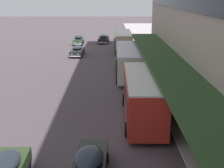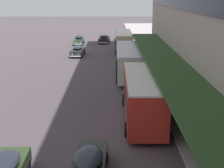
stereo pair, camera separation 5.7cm
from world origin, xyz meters
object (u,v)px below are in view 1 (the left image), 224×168
Objects in this scene: sedan_oncoming_front at (90,164)px; transit_bus_kerbside_far at (143,95)px; transit_bus_kerbside_rear at (128,60)px; sedan_trailing_mid at (104,39)px; pedestrian_at_kerb at (204,148)px; sedan_trailing_near at (77,51)px; sedan_lead_mid at (79,40)px; transit_bus_kerbside_front at (123,40)px; sedan_second_mid at (120,36)px.

transit_bus_kerbside_far is at bearing 65.54° from sedan_oncoming_front.
transit_bus_kerbside_far reaches higher than transit_bus_kerbside_rear.
pedestrian_at_kerb is (6.23, -44.29, 0.41)m from sedan_trailing_mid.
sedan_trailing_mid reaches higher than sedan_trailing_near.
sedan_lead_mid is 0.84× the size of sedan_trailing_mid.
sedan_lead_mid reaches higher than sedan_trailing_near.
transit_bus_kerbside_rear is (-0.11, -15.45, 0.05)m from transit_bus_kerbside_front.
sedan_trailing_mid is at bearing -132.72° from sedan_second_mid.
transit_bus_kerbside_front is 2.01× the size of sedan_oncoming_front.
transit_bus_kerbside_front reaches higher than sedan_oncoming_front.
transit_bus_kerbside_far is 1.84× the size of sedan_trailing_near.
transit_bus_kerbside_front is 8.05m from sedan_trailing_near.
transit_bus_kerbside_rear is at bearing -70.77° from sedan_lead_mid.
transit_bus_kerbside_far is at bearing -84.56° from sedan_trailing_mid.
sedan_second_mid is at bearing 86.38° from sedan_oncoming_front.
sedan_trailing_near is (0.83, -10.67, -0.06)m from sedan_lead_mid.
sedan_second_mid is at bearing 34.06° from sedan_lead_mid.
sedan_lead_mid is (-8.19, 35.68, -1.17)m from transit_bus_kerbside_far.
pedestrian_at_kerb is (2.98, -19.89, -0.67)m from transit_bus_kerbside_rear.
sedan_trailing_near is at bearing -113.54° from sedan_second_mid.
pedestrian_at_kerb is at bearing -85.35° from transit_bus_kerbside_front.
transit_bus_kerbside_front is 1.91× the size of sedan_trailing_near.
pedestrian_at_kerb reaches higher than sedan_oncoming_front.
sedan_lead_mid is 0.93× the size of sedan_second_mid.
sedan_lead_mid is at bearing 104.33° from pedestrian_at_kerb.
transit_bus_kerbside_rear is 13.13m from transit_bus_kerbside_far.
sedan_trailing_mid is (-0.08, 45.20, -0.01)m from sedan_oncoming_front.
sedan_trailing_near is (-7.04, 11.89, -1.11)m from transit_bus_kerbside_rear.
sedan_trailing_near reaches higher than sedan_second_mid.
sedan_lead_mid is 43.82m from pedestrian_at_kerb.
sedan_trailing_mid is 4.65m from sedan_second_mid.
sedan_lead_mid reaches higher than sedan_second_mid.
sedan_trailing_near is (-7.35, 25.01, -1.23)m from transit_bus_kerbside_far.
sedan_oncoming_front is at bearing -95.17° from transit_bus_kerbside_front.
sedan_oncoming_front is at bearing -93.62° from sedan_second_mid.
sedan_oncoming_front is (-3.50, -7.69, -1.18)m from transit_bus_kerbside_far.
sedan_oncoming_front is at bearing -83.83° from sedan_lead_mid.
sedan_oncoming_front is at bearing -171.54° from pedestrian_at_kerb.
sedan_second_mid is at bearing 90.95° from transit_bus_kerbside_front.
transit_bus_kerbside_rear reaches higher than sedan_lead_mid.
transit_bus_kerbside_front is at bearing -69.40° from sedan_trailing_mid.
transit_bus_kerbside_front is at bearing 89.61° from transit_bus_kerbside_rear.
transit_bus_kerbside_far is 26.10m from sedan_trailing_near.
sedan_trailing_near is at bearing -85.53° from sedan_lead_mid.
sedan_lead_mid is 4.96m from sedan_trailing_mid.
transit_bus_kerbside_rear reaches higher than sedan_oncoming_front.
sedan_oncoming_front reaches higher than sedan_trailing_near.
transit_bus_kerbside_front is 1.92× the size of sedan_trailing_mid.
transit_bus_kerbside_rear is 13.86m from sedan_trailing_near.
transit_bus_kerbside_far is at bearing -89.58° from transit_bus_kerbside_front.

